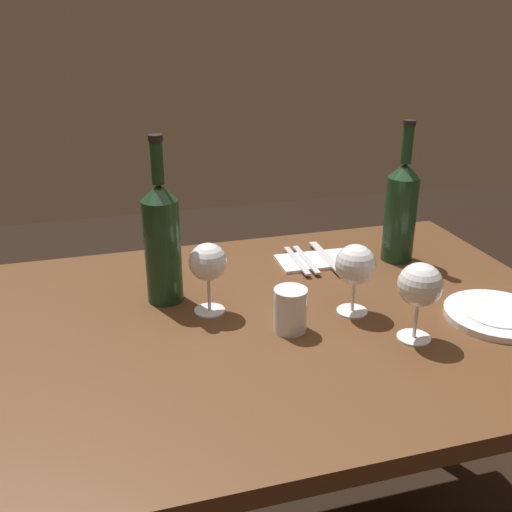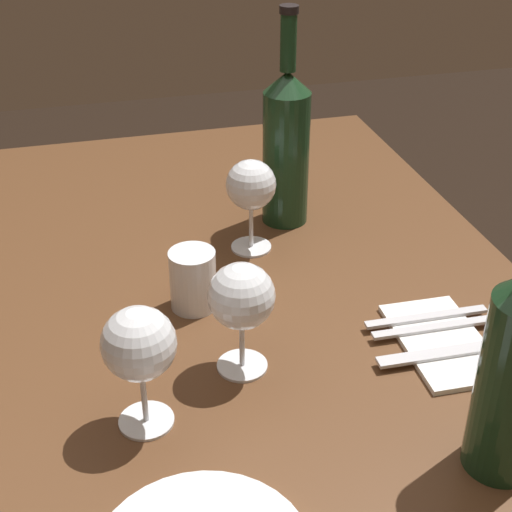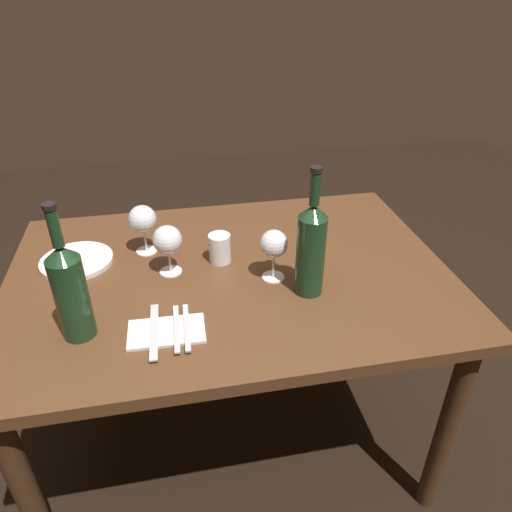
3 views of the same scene
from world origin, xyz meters
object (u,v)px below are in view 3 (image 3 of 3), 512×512
Objects in this scene: wine_bottle_second at (70,290)px; fork_inner at (177,328)px; wine_glass_left at (143,220)px; fork_outer at (187,327)px; water_tumbler at (220,250)px; wine_bottle at (311,248)px; table_knife at (154,331)px; wine_glass_right at (167,241)px; dinner_plate at (77,261)px; folded_napkin at (167,332)px; wine_glass_centre at (274,245)px.

wine_bottle_second is 1.97× the size of fork_inner.
wine_bottle_second is (0.16, 0.37, 0.02)m from wine_glass_left.
fork_inner and fork_outer have the same top height.
water_tumbler is 0.34m from fork_inner.
water_tumbler is at bearing -42.47° from wine_bottle.
fork_outer is (0.12, 0.31, -0.03)m from water_tumbler.
wine_glass_left is 0.42m from table_knife.
wine_glass_right reaches higher than fork_inner.
wine_glass_right reaches higher than dinner_plate.
wine_bottle_second reaches higher than wine_glass_left.
dinner_plate is 1.13× the size of folded_napkin.
wine_bottle_second reaches higher than fork_inner.
wine_glass_left is 0.45× the size of wine_bottle_second.
table_knife is (0.05, 0.00, 0.00)m from fork_inner.
water_tumbler reaches higher than folded_napkin.
wine_glass_centre is at bearing 138.97° from water_tumbler.
wine_glass_left is 0.83× the size of folded_napkin.
wine_bottle_second is at bearing -9.19° from fork_inner.
wine_bottle is 1.68× the size of dinner_plate.
wine_bottle_second is 1.84× the size of folded_napkin.
folded_napkin is 0.03m from table_knife.
wine_bottle_second is at bearing -11.94° from table_knife.
fork_outer is (-0.05, 0.00, 0.01)m from folded_napkin.
folded_napkin is (0.31, 0.19, -0.11)m from wine_glass_centre.
wine_bottle is 1.90× the size of folded_napkin.
wine_bottle reaches higher than water_tumbler.
dinner_plate is (0.05, -0.34, -0.13)m from wine_bottle_second.
folded_napkin is (0.02, 0.27, -0.10)m from wine_glass_right.
fork_outer is 0.86× the size of table_knife.
dinner_plate is 0.44m from table_knife.
dinner_plate is 1.20× the size of fork_inner.
water_tumbler is 0.47× the size of folded_napkin.
fork_outer and table_knife have the same top height.
wine_glass_left reaches higher than dinner_plate.
dinner_plate is 0.49m from fork_outer.
table_knife is at bearing 13.82° from wine_bottle.
water_tumbler is at bearing 155.99° from wine_glass_left.
wine_bottle reaches higher than fork_outer.
wine_bottle is at bearing -163.14° from fork_outer.
wine_glass_right is 0.17m from water_tumbler.
wine_glass_left reaches higher than wine_glass_centre.
dinner_plate is (0.43, -0.07, -0.03)m from water_tumbler.
wine_bottle reaches higher than dinner_plate.
water_tumbler is (-0.38, -0.27, -0.09)m from wine_bottle_second.
wine_glass_right is at bearing 12.86° from water_tumbler.
wine_glass_left is at bearing -34.21° from wine_bottle.
wine_glass_right is 0.70× the size of dinner_plate.
wine_glass_left is 0.43m from fork_inner.
wine_glass_centre is at bearing -44.77° from wine_bottle.
wine_glass_centre is at bearing 161.26° from dinner_plate.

